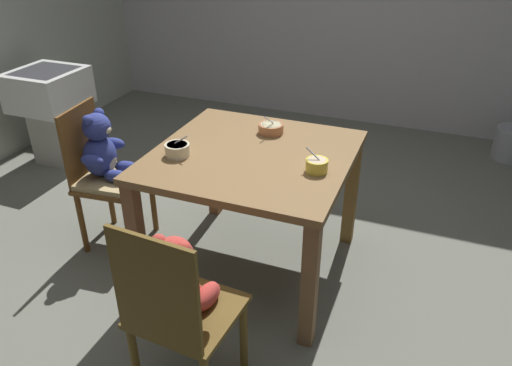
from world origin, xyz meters
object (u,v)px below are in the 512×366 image
porridge_bowl_cream_near_left (177,149)px  metal_pail (512,144)px  dining_table (253,172)px  porridge_bowl_terracotta_far_center (272,128)px  porridge_bowl_yellow_near_right (317,165)px  teddy_chair_near_front (178,295)px  sink_basin (51,103)px  teddy_chair_near_left (104,161)px

porridge_bowl_cream_near_left → metal_pail: (1.85, 2.32, -0.65)m
dining_table → porridge_bowl_terracotta_far_center: 0.32m
dining_table → porridge_bowl_yellow_near_right: (0.37, -0.08, 0.15)m
teddy_chair_near_front → sink_basin: bearing=55.7°
teddy_chair_near_left → porridge_bowl_cream_near_left: teddy_chair_near_left is taller
teddy_chair_near_left → porridge_bowl_yellow_near_right: size_ratio=7.48×
porridge_bowl_terracotta_far_center → porridge_bowl_cream_near_left: bearing=-128.0°
dining_table → teddy_chair_near_front: (0.06, -0.93, -0.08)m
metal_pail → porridge_bowl_terracotta_far_center: bearing=-128.8°
porridge_bowl_cream_near_left → teddy_chair_near_front: bearing=-61.7°
sink_basin → teddy_chair_near_front: bearing=-38.5°
dining_table → sink_basin: sink_basin is taller
sink_basin → teddy_chair_near_left: bearing=-36.0°
porridge_bowl_terracotta_far_center → metal_pail: 2.48m
porridge_bowl_terracotta_far_center → sink_basin: 2.12m
dining_table → porridge_bowl_yellow_near_right: size_ratio=8.67×
dining_table → teddy_chair_near_left: size_ratio=1.16×
metal_pail → porridge_bowl_yellow_near_right: bearing=-116.9°
dining_table → porridge_bowl_yellow_near_right: bearing=-12.3°
dining_table → teddy_chair_near_left: bearing=-175.6°
porridge_bowl_terracotta_far_center → porridge_bowl_yellow_near_right: bearing=-44.9°
metal_pail → sink_basin: bearing=-158.4°
teddy_chair_near_front → teddy_chair_near_left: teddy_chair_near_front is taller
teddy_chair_near_front → metal_pail: teddy_chair_near_front is taller
sink_basin → metal_pail: bearing=21.6°
teddy_chair_near_front → porridge_bowl_cream_near_left: (-0.41, 0.76, 0.23)m
dining_table → metal_pail: dining_table is taller
teddy_chair_near_left → porridge_bowl_cream_near_left: 0.62m
dining_table → teddy_chair_near_front: 0.94m
porridge_bowl_yellow_near_right → teddy_chair_near_left: bearing=179.6°
dining_table → porridge_bowl_cream_near_left: (-0.35, -0.17, 0.15)m
sink_basin → metal_pail: sink_basin is taller
teddy_chair_near_front → teddy_chair_near_left: size_ratio=1.03×
teddy_chair_near_front → porridge_bowl_cream_near_left: size_ratio=6.53×
porridge_bowl_cream_near_left → porridge_bowl_yellow_near_right: porridge_bowl_cream_near_left is taller
dining_table → teddy_chair_near_front: bearing=-86.6°
porridge_bowl_cream_near_left → metal_pail: porridge_bowl_cream_near_left is taller
porridge_bowl_yellow_near_right → metal_pail: porridge_bowl_yellow_near_right is taller
dining_table → porridge_bowl_yellow_near_right: 0.41m
porridge_bowl_cream_near_left → porridge_bowl_yellow_near_right: bearing=7.2°
porridge_bowl_cream_near_left → teddy_chair_near_left: bearing=170.0°
metal_pail → teddy_chair_near_front: bearing=-115.2°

